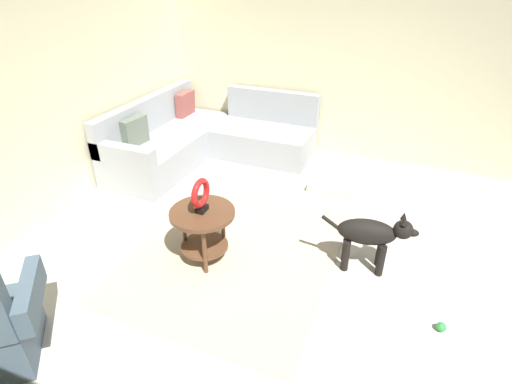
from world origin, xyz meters
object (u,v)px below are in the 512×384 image
Objects in this scene: dog at (371,235)px; torus_sculpture at (201,195)px; sectional_couch at (205,140)px; side_table at (203,222)px; dog_toy_ball at (441,327)px; dog_bed_mat at (337,179)px.

torus_sculpture is at bearing -81.91° from dog.
sectional_couch reaches higher than torus_sculpture.
dog_toy_ball is (-0.09, -2.12, -0.38)m from side_table.
side_table is 0.29m from torus_sculpture.
torus_sculpture reaches higher than dog_bed_mat.
side_table reaches higher than dog_bed_mat.
torus_sculpture reaches higher than side_table.
dog_toy_ball is (-0.09, -2.12, -0.67)m from torus_sculpture.
dog is at bearing -73.00° from torus_sculpture.
dog_bed_mat is at bearing -22.76° from torus_sculpture.
dog_bed_mat is at bearing -90.16° from sectional_couch.
sectional_couch is at bearing 28.36° from side_table.
sectional_couch is 3.85m from dog_toy_ball.
dog_toy_ball is at bearing -92.36° from side_table.
dog reaches higher than side_table.
torus_sculpture is (-0.00, -0.00, 0.29)m from side_table.
side_table is at bearing -151.64° from sectional_couch.
dog is at bearing -121.71° from sectional_couch.
sectional_couch reaches higher than side_table.
dog_toy_ball is (-2.11, -3.21, -0.25)m from sectional_couch.
dog is 11.32× the size of dog_toy_ball.
sectional_couch is 2.34m from torus_sculpture.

